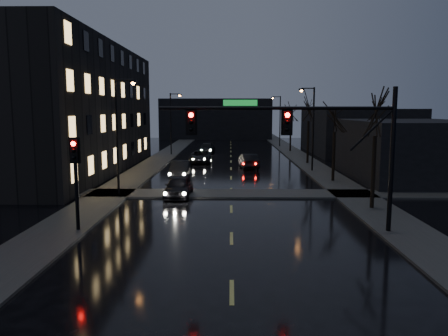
{
  "coord_description": "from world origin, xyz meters",
  "views": [
    {
      "loc": [
        -0.05,
        -11.64,
        5.95
      ],
      "look_at": [
        -0.36,
        8.74,
        3.2
      ],
      "focal_mm": 35.0,
      "sensor_mm": 36.0,
      "label": 1
    }
  ],
  "objects_px": {
    "oncoming_car_a": "(179,186)",
    "oncoming_car_d": "(207,149)",
    "oncoming_car_c": "(200,157)",
    "lead_car": "(249,161)",
    "oncoming_car_b": "(180,169)"
  },
  "relations": [
    {
      "from": "oncoming_car_c",
      "to": "oncoming_car_a",
      "type": "bearing_deg",
      "value": -91.34
    },
    {
      "from": "oncoming_car_b",
      "to": "oncoming_car_a",
      "type": "bearing_deg",
      "value": -85.51
    },
    {
      "from": "oncoming_car_a",
      "to": "oncoming_car_d",
      "type": "distance_m",
      "value": 29.53
    },
    {
      "from": "oncoming_car_c",
      "to": "lead_car",
      "type": "xyz_separation_m",
      "value": [
        5.24,
        -4.29,
        0.05
      ]
    },
    {
      "from": "oncoming_car_b",
      "to": "lead_car",
      "type": "relative_size",
      "value": 1.0
    },
    {
      "from": "oncoming_car_b",
      "to": "lead_car",
      "type": "height_order",
      "value": "same"
    },
    {
      "from": "oncoming_car_a",
      "to": "oncoming_car_d",
      "type": "xyz_separation_m",
      "value": [
        0.31,
        29.53,
        -0.05
      ]
    },
    {
      "from": "oncoming_car_d",
      "to": "oncoming_car_a",
      "type": "bearing_deg",
      "value": -85.85
    },
    {
      "from": "oncoming_car_a",
      "to": "oncoming_car_b",
      "type": "bearing_deg",
      "value": 97.15
    },
    {
      "from": "oncoming_car_c",
      "to": "oncoming_car_d",
      "type": "height_order",
      "value": "oncoming_car_c"
    },
    {
      "from": "oncoming_car_a",
      "to": "oncoming_car_c",
      "type": "xyz_separation_m",
      "value": [
        0.15,
        19.16,
        -0.04
      ]
    },
    {
      "from": "oncoming_car_a",
      "to": "oncoming_car_d",
      "type": "bearing_deg",
      "value": 90.56
    },
    {
      "from": "oncoming_car_b",
      "to": "oncoming_car_d",
      "type": "relative_size",
      "value": 0.96
    },
    {
      "from": "oncoming_car_b",
      "to": "lead_car",
      "type": "distance_m",
      "value": 9.01
    },
    {
      "from": "oncoming_car_d",
      "to": "oncoming_car_b",
      "type": "bearing_deg",
      "value": -88.47
    }
  ]
}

